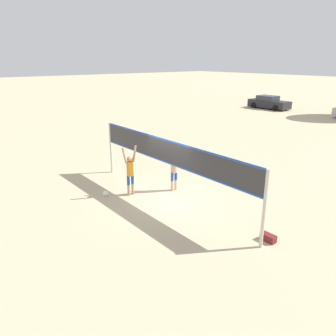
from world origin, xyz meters
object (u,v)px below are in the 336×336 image
(gear_bag, at_px, (268,238))
(volleyball_net, at_px, (168,156))
(volleyball, at_px, (105,193))
(player_spiker, at_px, (130,170))
(player_blocker, at_px, (174,167))
(parked_car_near, at_px, (269,103))

(gear_bag, bearing_deg, volleyball_net, -173.88)
(volleyball_net, height_order, volleyball, volleyball_net)
(player_spiker, distance_m, player_blocker, 1.87)
(player_blocker, distance_m, gear_bag, 5.13)
(player_spiker, bearing_deg, player_blocker, -23.74)
(volleyball_net, relative_size, parked_car_near, 1.89)
(volleyball, height_order, gear_bag, gear_bag)
(gear_bag, bearing_deg, player_blocker, 175.45)
(player_blocker, relative_size, gear_bag, 4.24)
(player_spiker, xyz_separation_m, parked_car_near, (-10.97, 25.57, -0.44))
(parked_car_near, bearing_deg, volleyball, -67.23)
(volleyball, bearing_deg, parked_car_near, 111.51)
(volleyball_net, bearing_deg, gear_bag, 6.12)
(player_spiker, xyz_separation_m, volleyball, (-0.55, -0.89, -0.98))
(player_blocker, xyz_separation_m, parked_car_near, (-11.73, 23.86, -0.41))
(gear_bag, bearing_deg, player_spiker, -167.20)
(volleyball, relative_size, gear_bag, 0.48)
(volleyball_net, bearing_deg, player_blocker, 127.24)
(volleyball_net, relative_size, player_spiker, 4.30)
(parked_car_near, bearing_deg, volleyball_net, -62.13)
(volleyball, bearing_deg, volleyball_net, 41.53)
(player_blocker, bearing_deg, volleyball_net, 37.24)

